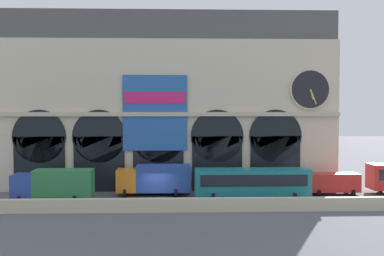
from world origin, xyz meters
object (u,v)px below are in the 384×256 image
object	(u,v)px
box_truck_midwest	(54,184)
box_truck_center	(155,179)
van_east	(333,183)
bus_mideast	(252,183)

from	to	relation	value
box_truck_midwest	box_truck_center	size ratio (longest dim) A/B	1.00
van_east	box_truck_center	bearing A→B (deg)	179.43
bus_mideast	van_east	world-z (taller)	bus_mideast
bus_mideast	van_east	bearing A→B (deg)	18.77
box_truck_midwest	bus_mideast	xyz separation A→B (m)	(18.89, -0.03, 0.08)
bus_mideast	box_truck_center	bearing A→B (deg)	161.26
box_truck_center	bus_mideast	world-z (taller)	box_truck_center
box_truck_midwest	van_east	distance (m)	28.00
bus_mideast	van_east	xyz separation A→B (m)	(8.94, 3.04, -0.54)
bus_mideast	van_east	distance (m)	9.46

